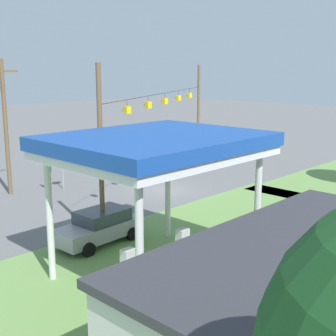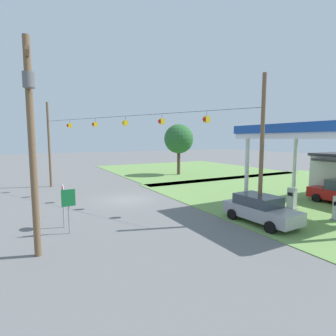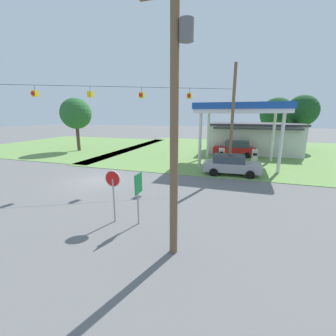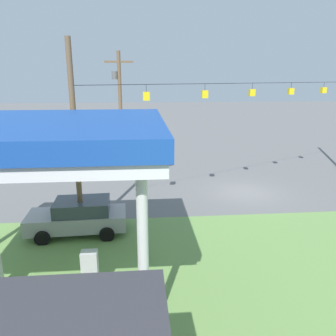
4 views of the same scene
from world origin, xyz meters
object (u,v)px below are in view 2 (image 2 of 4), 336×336
stop_sign_roadside (63,196)px  utility_pole_main (32,137)px  car_at_pumps_front (260,209)px  gas_station_canopy (318,133)px  fuel_pump_near (292,199)px  route_sign (68,202)px  tree_west_verge (179,139)px

stop_sign_roadside → utility_pole_main: size_ratio=0.27×
car_at_pumps_front → stop_sign_roadside: 11.48m
car_at_pumps_front → utility_pole_main: 12.67m
gas_station_canopy → stop_sign_roadside: bearing=-109.5°
stop_sign_roadside → utility_pole_main: bearing=156.4°
fuel_pump_near → route_sign: bearing=-99.4°
stop_sign_roadside → route_sign: (1.20, 0.12, -0.10)m
tree_west_verge → car_at_pumps_front: bearing=-18.0°
utility_pole_main → gas_station_canopy: bearing=83.4°
gas_station_canopy → stop_sign_roadside: 16.17m
car_at_pumps_front → tree_west_verge: 22.10m
gas_station_canopy → stop_sign_roadside: (-5.25, -14.87, -3.58)m
gas_station_canopy → car_at_pumps_front: 6.39m
gas_station_canopy → fuel_pump_near: 4.94m
stop_sign_roadside → tree_west_verge: 23.53m
car_at_pumps_front → utility_pole_main: bearing=-99.2°
fuel_pump_near → tree_west_verge: size_ratio=0.22×
stop_sign_roadside → tree_west_verge: tree_west_verge is taller
fuel_pump_near → stop_sign_roadside: 15.35m
route_sign → utility_pole_main: (2.17, -1.60, 3.40)m
fuel_pump_near → utility_pole_main: size_ratio=0.17×
fuel_pump_near → car_at_pumps_front: bearing=-75.6°
fuel_pump_near → utility_pole_main: 16.92m
gas_station_canopy → route_sign: 15.73m
gas_station_canopy → route_sign: bearing=-105.4°
fuel_pump_near → utility_pole_main: utility_pole_main is taller
gas_station_canopy → route_sign: size_ratio=3.43×
fuel_pump_near → route_sign: route_sign is taller
fuel_pump_near → utility_pole_main: (-0.28, -16.34, 4.38)m
gas_station_canopy → utility_pole_main: utility_pole_main is taller
car_at_pumps_front → route_sign: bearing=-111.7°
car_at_pumps_front → route_sign: route_sign is taller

